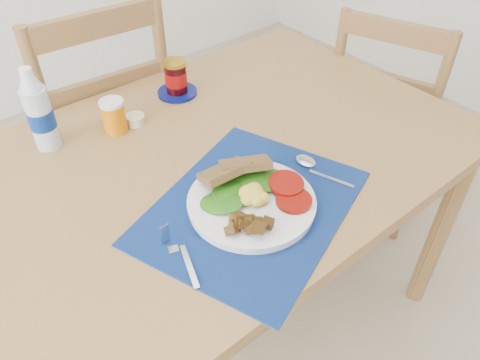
{
  "coord_description": "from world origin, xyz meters",
  "views": [
    {
      "loc": [
        -0.53,
        -0.58,
        1.48
      ],
      "look_at": [
        -0.03,
        0.02,
        0.8
      ],
      "focal_mm": 35.0,
      "sensor_mm": 36.0,
      "label": 1
    }
  ],
  "objects_px": {
    "jam_on_saucer": "(176,80)",
    "water_bottle": "(40,114)",
    "breakfast_plate": "(251,202)",
    "chair_end": "(387,101)",
    "juice_glass": "(114,117)",
    "chair_far": "(101,110)"
  },
  "relations": [
    {
      "from": "breakfast_plate",
      "to": "chair_end",
      "type": "bearing_deg",
      "value": 29.06
    },
    {
      "from": "water_bottle",
      "to": "chair_end",
      "type": "bearing_deg",
      "value": -12.67
    },
    {
      "from": "chair_end",
      "to": "juice_glass",
      "type": "bearing_deg",
      "value": 59.23
    },
    {
      "from": "breakfast_plate",
      "to": "jam_on_saucer",
      "type": "distance_m",
      "value": 0.54
    },
    {
      "from": "water_bottle",
      "to": "juice_glass",
      "type": "bearing_deg",
      "value": -17.04
    },
    {
      "from": "breakfast_plate",
      "to": "jam_on_saucer",
      "type": "bearing_deg",
      "value": 86.65
    },
    {
      "from": "chair_far",
      "to": "jam_on_saucer",
      "type": "relative_size",
      "value": 10.08
    },
    {
      "from": "chair_end",
      "to": "water_bottle",
      "type": "height_order",
      "value": "chair_end"
    },
    {
      "from": "water_bottle",
      "to": "chair_far",
      "type": "bearing_deg",
      "value": 48.31
    },
    {
      "from": "juice_glass",
      "to": "jam_on_saucer",
      "type": "relative_size",
      "value": 0.73
    },
    {
      "from": "chair_end",
      "to": "chair_far",
      "type": "bearing_deg",
      "value": 38.97
    },
    {
      "from": "breakfast_plate",
      "to": "juice_glass",
      "type": "height_order",
      "value": "juice_glass"
    },
    {
      "from": "juice_glass",
      "to": "jam_on_saucer",
      "type": "height_order",
      "value": "jam_on_saucer"
    },
    {
      "from": "chair_end",
      "to": "jam_on_saucer",
      "type": "xyz_separation_m",
      "value": [
        -0.74,
        0.26,
        0.24
      ]
    },
    {
      "from": "chair_far",
      "to": "juice_glass",
      "type": "bearing_deg",
      "value": 78.02
    },
    {
      "from": "jam_on_saucer",
      "to": "chair_far",
      "type": "bearing_deg",
      "value": 115.3
    },
    {
      "from": "jam_on_saucer",
      "to": "juice_glass",
      "type": "bearing_deg",
      "value": -166.49
    },
    {
      "from": "water_bottle",
      "to": "jam_on_saucer",
      "type": "relative_size",
      "value": 1.86
    },
    {
      "from": "chair_far",
      "to": "jam_on_saucer",
      "type": "bearing_deg",
      "value": 118.98
    },
    {
      "from": "jam_on_saucer",
      "to": "water_bottle",
      "type": "bearing_deg",
      "value": -179.24
    },
    {
      "from": "water_bottle",
      "to": "juice_glass",
      "type": "height_order",
      "value": "water_bottle"
    },
    {
      "from": "jam_on_saucer",
      "to": "breakfast_plate",
      "type": "bearing_deg",
      "value": -106.4
    }
  ]
}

